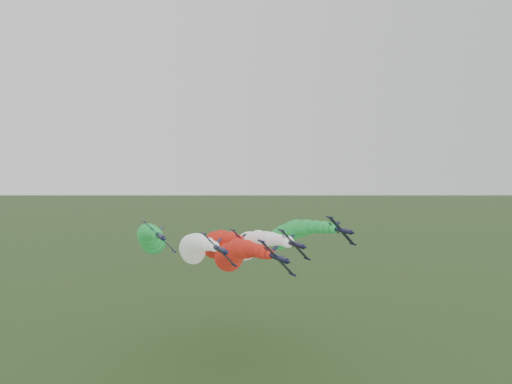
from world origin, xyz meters
The scene contains 6 objects.
jet_lead centered at (0.59, 34.54, 32.08)m, with size 15.92×62.84×17.00m.
jet_inner_left centered at (-7.66, 43.40, 32.84)m, with size 15.47×62.40×16.56m.
jet_inner_right centered at (10.31, 47.13, 32.25)m, with size 15.62×62.54×16.70m.
jet_outer_left centered at (-17.14, 54.53, 34.51)m, with size 15.22×62.15×16.31m.
jet_outer_right centered at (23.58, 48.93, 34.53)m, with size 15.48×62.40×16.56m.
jet_trail centered at (4.74, 62.78, 30.77)m, with size 15.87×62.79×16.96m.
Camera 1 is at (-41.10, -88.27, 54.57)m, focal length 35.00 mm.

